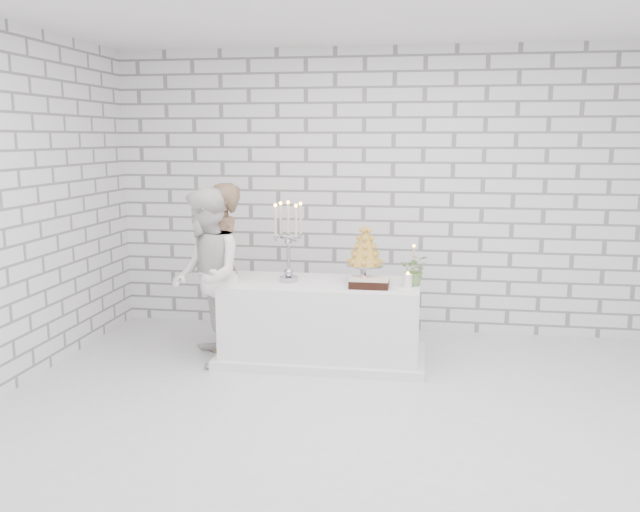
{
  "coord_description": "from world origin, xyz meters",
  "views": [
    {
      "loc": [
        0.32,
        -4.54,
        2.07
      ],
      "look_at": [
        -0.56,
        1.07,
        1.05
      ],
      "focal_mm": 37.1,
      "sensor_mm": 36.0,
      "label": 1
    }
  ],
  "objects_px": {
    "cake_table": "(322,321)",
    "croquembouche": "(365,254)",
    "groom": "(222,267)",
    "candelabra": "(288,242)",
    "bride": "(206,277)"
  },
  "relations": [
    {
      "from": "cake_table",
      "to": "croquembouche",
      "type": "height_order",
      "value": "croquembouche"
    },
    {
      "from": "cake_table",
      "to": "croquembouche",
      "type": "xyz_separation_m",
      "value": [
        0.39,
        0.05,
        0.65
      ]
    },
    {
      "from": "bride",
      "to": "candelabra",
      "type": "relative_size",
      "value": 2.17
    },
    {
      "from": "groom",
      "to": "candelabra",
      "type": "bearing_deg",
      "value": 60.71
    },
    {
      "from": "groom",
      "to": "bride",
      "type": "relative_size",
      "value": 1.0
    },
    {
      "from": "cake_table",
      "to": "croquembouche",
      "type": "relative_size",
      "value": 3.33
    },
    {
      "from": "bride",
      "to": "croquembouche",
      "type": "height_order",
      "value": "bride"
    },
    {
      "from": "cake_table",
      "to": "bride",
      "type": "xyz_separation_m",
      "value": [
        -1.03,
        -0.24,
        0.44
      ]
    },
    {
      "from": "groom",
      "to": "bride",
      "type": "height_order",
      "value": "groom"
    },
    {
      "from": "cake_table",
      "to": "candelabra",
      "type": "distance_m",
      "value": 0.81
    },
    {
      "from": "bride",
      "to": "candelabra",
      "type": "height_order",
      "value": "bride"
    },
    {
      "from": "groom",
      "to": "candelabra",
      "type": "relative_size",
      "value": 2.17
    },
    {
      "from": "cake_table",
      "to": "bride",
      "type": "bearing_deg",
      "value": -166.85
    },
    {
      "from": "cake_table",
      "to": "candelabra",
      "type": "xyz_separation_m",
      "value": [
        -0.31,
        -0.03,
        0.75
      ]
    },
    {
      "from": "cake_table",
      "to": "groom",
      "type": "relative_size",
      "value": 1.1
    }
  ]
}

